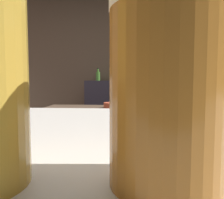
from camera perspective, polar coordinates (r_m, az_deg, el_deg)
name	(u,v)px	position (r m, az deg, el deg)	size (l,w,h in m)	color
wall_back	(124,69)	(3.55, 3.12, 7.63)	(5.20, 0.10, 2.70)	brown
prep_counter	(163,162)	(2.10, 12.43, -14.89)	(2.10, 0.60, 0.92)	brown
back_shelf	(116,121)	(3.32, 0.92, -5.41)	(0.84, 0.36, 1.17)	#373340
bartender	(152,105)	(1.52, 9.85, -1.39)	(0.44, 0.52, 1.73)	#243034
mixing_bowl	(114,105)	(2.01, 0.41, -1.47)	(0.18, 0.18, 0.05)	#D05537
chefs_knife	(181,109)	(1.97, 16.66, -2.35)	(0.24, 0.03, 0.01)	silver
pint_glass_far	(166,91)	(0.15, 13.21, 2.11)	(0.07, 0.07, 0.12)	#B06B26
bottle_hot_sauce	(131,73)	(3.35, 4.79, 6.47)	(0.05, 0.05, 0.27)	#44843B
bottle_soy	(142,75)	(3.23, 7.47, 6.16)	(0.07, 0.07, 0.22)	red
bottle_olive_oil	(98,76)	(3.38, -3.50, 5.89)	(0.06, 0.06, 0.18)	#4F8E33
bottle_vinegar	(116,75)	(3.36, 0.88, 6.19)	(0.07, 0.07, 0.23)	#4D873C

